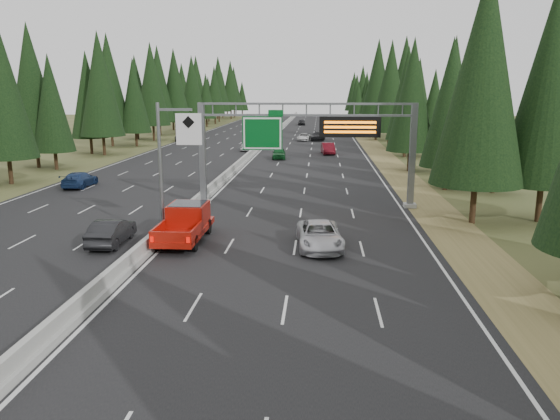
% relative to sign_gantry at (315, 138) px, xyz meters
% --- Properties ---
extents(road, '(32.00, 260.00, 0.08)m').
position_rel_sign_gantry_xyz_m(road, '(-8.92, 45.12, -5.23)').
color(road, black).
rests_on(road, ground).
extents(shoulder_right, '(3.60, 260.00, 0.06)m').
position_rel_sign_gantry_xyz_m(shoulder_right, '(8.88, 45.12, -5.24)').
color(shoulder_right, olive).
rests_on(shoulder_right, ground).
extents(shoulder_left, '(3.60, 260.00, 0.06)m').
position_rel_sign_gantry_xyz_m(shoulder_left, '(-26.72, 45.12, -5.24)').
color(shoulder_left, '#404B23').
rests_on(shoulder_left, ground).
extents(median_barrier, '(0.70, 260.00, 0.85)m').
position_rel_sign_gantry_xyz_m(median_barrier, '(-8.92, 45.12, -4.85)').
color(median_barrier, gray).
rests_on(median_barrier, road).
extents(sign_gantry, '(16.75, 0.98, 7.80)m').
position_rel_sign_gantry_xyz_m(sign_gantry, '(0.00, 0.00, 0.00)').
color(sign_gantry, slate).
rests_on(sign_gantry, road).
extents(hov_sign_pole, '(2.80, 0.50, 8.00)m').
position_rel_sign_gantry_xyz_m(hov_sign_pole, '(-8.33, -9.92, -0.54)').
color(hov_sign_pole, slate).
rests_on(hov_sign_pole, road).
extents(tree_row_right, '(11.51, 242.61, 18.22)m').
position_rel_sign_gantry_xyz_m(tree_row_right, '(13.12, 27.96, 3.71)').
color(tree_row_right, black).
rests_on(tree_row_right, ground).
extents(tree_row_left, '(12.13, 241.73, 18.66)m').
position_rel_sign_gantry_xyz_m(tree_row_left, '(-30.90, 43.28, 4.11)').
color(tree_row_left, black).
rests_on(tree_row_left, ground).
extents(silver_minivan, '(2.87, 5.41, 1.45)m').
position_rel_sign_gantry_xyz_m(silver_minivan, '(0.46, -11.38, -4.46)').
color(silver_minivan, silver).
rests_on(silver_minivan, road).
extents(red_pickup, '(2.28, 6.40, 2.08)m').
position_rel_sign_gantry_xyz_m(red_pickup, '(-7.42, -10.10, -4.03)').
color(red_pickup, black).
rests_on(red_pickup, road).
extents(car_ahead_green, '(1.95, 4.32, 1.44)m').
position_rel_sign_gantry_xyz_m(car_ahead_green, '(-4.93, 29.87, -4.47)').
color(car_ahead_green, '#114D1F').
rests_on(car_ahead_green, road).
extents(car_ahead_dkred, '(2.08, 4.89, 1.57)m').
position_rel_sign_gantry_xyz_m(car_ahead_dkred, '(1.54, 35.78, -4.40)').
color(car_ahead_dkred, '#590C15').
rests_on(car_ahead_dkred, road).
extents(car_ahead_dkgrey, '(2.73, 5.59, 1.57)m').
position_rel_sign_gantry_xyz_m(car_ahead_dkgrey, '(0.08, 57.84, -4.41)').
color(car_ahead_dkgrey, black).
rests_on(car_ahead_dkgrey, road).
extents(car_ahead_white, '(2.48, 4.77, 1.28)m').
position_rel_sign_gantry_xyz_m(car_ahead_white, '(-2.49, 56.89, -4.55)').
color(car_ahead_white, silver).
rests_on(car_ahead_white, road).
extents(car_ahead_far, '(2.16, 4.52, 1.49)m').
position_rel_sign_gantry_xyz_m(car_ahead_far, '(-4.54, 103.16, -4.44)').
color(car_ahead_far, black).
rests_on(car_ahead_far, road).
extents(car_onc_near, '(1.69, 4.54, 1.48)m').
position_rel_sign_gantry_xyz_m(car_onc_near, '(-11.47, -11.51, -4.45)').
color(car_onc_near, black).
rests_on(car_onc_near, road).
extents(car_onc_blue, '(2.08, 4.90, 1.41)m').
position_rel_sign_gantry_xyz_m(car_onc_blue, '(-21.59, 7.02, -4.48)').
color(car_onc_blue, navy).
rests_on(car_onc_blue, road).
extents(car_onc_white, '(1.71, 3.96, 1.33)m').
position_rel_sign_gantry_xyz_m(car_onc_white, '(-10.42, 39.21, -4.52)').
color(car_onc_white, silver).
rests_on(car_onc_white, road).
extents(car_onc_far, '(2.73, 5.63, 1.54)m').
position_rel_sign_gantry_xyz_m(car_onc_far, '(-23.42, 54.70, -4.42)').
color(car_onc_far, black).
rests_on(car_onc_far, road).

